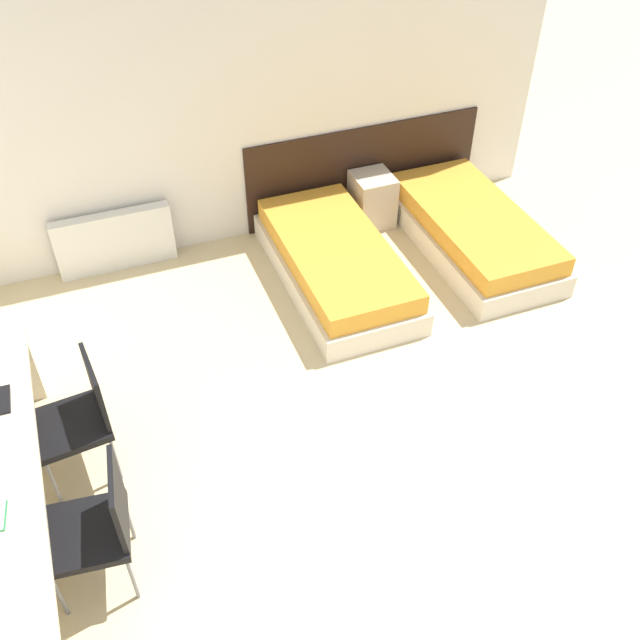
{
  "coord_description": "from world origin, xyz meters",
  "views": [
    {
      "loc": [
        -1.43,
        -1.18,
        4.06
      ],
      "look_at": [
        0.0,
        2.53,
        0.55
      ],
      "focal_mm": 40.0,
      "sensor_mm": 36.0,
      "label": 1
    }
  ],
  "objects_px": {
    "bed_near_door": "(473,231)",
    "nightstand": "(372,199)",
    "chair_near_notebook": "(97,524)",
    "chair_near_laptop": "(79,415)",
    "bed_near_window": "(336,263)"
  },
  "relations": [
    {
      "from": "bed_near_door",
      "to": "chair_near_laptop",
      "type": "xyz_separation_m",
      "value": [
        -3.77,
        -1.31,
        0.32
      ]
    },
    {
      "from": "bed_near_door",
      "to": "chair_near_laptop",
      "type": "height_order",
      "value": "chair_near_laptop"
    },
    {
      "from": "bed_near_window",
      "to": "chair_near_laptop",
      "type": "distance_m",
      "value": 2.71
    },
    {
      "from": "nightstand",
      "to": "chair_near_laptop",
      "type": "distance_m",
      "value": 3.72
    },
    {
      "from": "bed_near_door",
      "to": "chair_near_laptop",
      "type": "bearing_deg",
      "value": -160.76
    },
    {
      "from": "bed_near_window",
      "to": "chair_near_notebook",
      "type": "relative_size",
      "value": 2.12
    },
    {
      "from": "bed_near_window",
      "to": "chair_near_laptop",
      "type": "bearing_deg",
      "value": -150.82
    },
    {
      "from": "nightstand",
      "to": "chair_near_notebook",
      "type": "xyz_separation_m",
      "value": [
        -3.06,
        -2.96,
        0.26
      ]
    },
    {
      "from": "chair_near_notebook",
      "to": "bed_near_window",
      "type": "bearing_deg",
      "value": 49.63
    },
    {
      "from": "bed_near_door",
      "to": "chair_near_notebook",
      "type": "xyz_separation_m",
      "value": [
        -3.77,
        -2.18,
        0.32
      ]
    },
    {
      "from": "bed_near_window",
      "to": "bed_near_door",
      "type": "bearing_deg",
      "value": 0.0
    },
    {
      "from": "bed_near_door",
      "to": "chair_near_laptop",
      "type": "relative_size",
      "value": 2.12
    },
    {
      "from": "nightstand",
      "to": "bed_near_door",
      "type": "bearing_deg",
      "value": -47.86
    },
    {
      "from": "bed_near_door",
      "to": "nightstand",
      "type": "distance_m",
      "value": 1.05
    },
    {
      "from": "chair_near_notebook",
      "to": "nightstand",
      "type": "bearing_deg",
      "value": 50.86
    }
  ]
}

